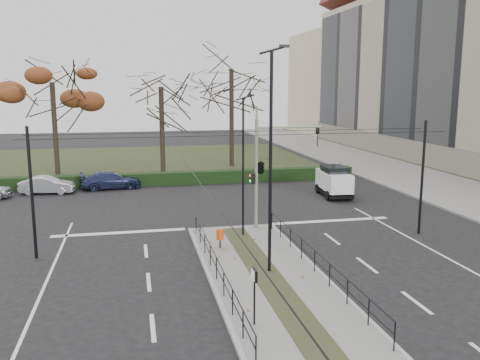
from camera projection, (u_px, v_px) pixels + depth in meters
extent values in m
plane|color=black|center=(252.00, 258.00, 23.12)|extent=(140.00, 140.00, 0.00)
cube|color=slate|center=(266.00, 276.00, 20.70)|extent=(4.40, 15.00, 0.14)
cube|color=slate|center=(384.00, 169.00, 47.95)|extent=(8.00, 90.00, 0.14)
cube|color=black|center=(125.00, 162.00, 52.69)|extent=(38.00, 26.00, 0.10)
cube|color=black|center=(123.00, 180.00, 39.71)|extent=(38.00, 1.00, 1.00)
cube|color=#C9BB91|center=(471.00, 74.00, 50.30)|extent=(12.00, 52.00, 18.00)
cube|color=black|center=(417.00, 64.00, 48.91)|extent=(0.10, 50.96, 14.76)
cylinder|color=black|center=(256.00, 352.00, 13.74)|extent=(0.04, 0.04, 0.90)
cylinder|color=black|center=(196.00, 225.00, 26.45)|extent=(0.04, 0.04, 0.90)
cylinder|color=black|center=(394.00, 337.00, 14.58)|extent=(0.04, 0.04, 0.90)
cylinder|color=black|center=(272.00, 221.00, 27.28)|extent=(0.04, 0.04, 0.90)
cylinder|color=black|center=(216.00, 257.00, 20.01)|extent=(0.04, 13.20, 0.04)
cylinder|color=black|center=(315.00, 251.00, 20.85)|extent=(0.04, 13.20, 0.04)
cylinder|color=black|center=(32.00, 194.00, 22.55)|extent=(0.14, 0.14, 6.00)
cylinder|color=black|center=(422.00, 178.00, 26.46)|extent=(0.14, 0.14, 6.00)
cylinder|color=black|center=(247.00, 135.00, 23.10)|extent=(20.00, 0.02, 0.02)
cylinder|color=black|center=(238.00, 132.00, 25.02)|extent=(20.00, 0.02, 0.02)
cylinder|color=black|center=(176.00, 149.00, 19.53)|extent=(0.02, 34.00, 0.02)
cylinder|color=black|center=(346.00, 145.00, 20.96)|extent=(0.02, 34.00, 0.02)
cylinder|color=gray|center=(256.00, 174.00, 27.16)|extent=(0.18, 0.18, 5.87)
cylinder|color=gray|center=(289.00, 127.00, 27.09)|extent=(3.61, 0.11, 0.11)
imported|color=black|center=(317.00, 137.00, 27.51)|extent=(0.22, 0.25, 1.02)
imported|color=black|center=(261.00, 166.00, 27.13)|extent=(1.16, 2.28, 0.90)
cube|color=black|center=(253.00, 178.00, 27.16)|extent=(0.25, 0.18, 0.56)
sphere|color=#FF0C0C|center=(251.00, 175.00, 27.11)|extent=(0.12, 0.12, 0.12)
sphere|color=#0CE533|center=(251.00, 181.00, 27.16)|extent=(0.12, 0.12, 0.12)
cylinder|color=black|center=(220.00, 243.00, 24.10)|extent=(0.07, 0.07, 0.44)
cylinder|color=#E14B0D|center=(220.00, 234.00, 24.02)|extent=(0.35, 0.35, 0.48)
cylinder|color=black|center=(254.00, 298.00, 16.16)|extent=(0.06, 0.06, 1.77)
cube|color=black|center=(255.00, 275.00, 16.02)|extent=(0.09, 0.49, 0.37)
cube|color=silver|center=(253.00, 275.00, 16.01)|extent=(0.02, 0.42, 0.31)
cylinder|color=black|center=(270.00, 165.00, 20.25)|extent=(0.13, 0.13, 8.91)
cube|color=black|center=(284.00, 46.00, 19.52)|extent=(0.39, 0.16, 0.11)
cylinder|color=black|center=(243.00, 168.00, 25.58)|extent=(0.10, 0.10, 7.00)
cube|color=black|center=(251.00, 95.00, 25.01)|extent=(0.31, 0.12, 0.09)
imported|color=#AAACB2|center=(47.00, 185.00, 37.02)|extent=(3.97, 1.74, 1.27)
imported|color=#21294E|center=(111.00, 180.00, 38.83)|extent=(4.70, 2.31, 1.31)
cube|color=white|center=(334.00, 181.00, 36.01)|extent=(1.93, 3.98, 1.25)
cube|color=black|center=(334.00, 170.00, 35.88)|extent=(1.66, 2.24, 0.58)
cube|color=black|center=(334.00, 192.00, 36.16)|extent=(1.97, 4.06, 0.18)
cylinder|color=black|center=(351.00, 195.00, 35.02)|extent=(0.27, 0.68, 0.66)
cylinder|color=black|center=(328.00, 196.00, 34.81)|extent=(0.27, 0.68, 0.66)
cylinder|color=black|center=(339.00, 188.00, 37.50)|extent=(0.27, 0.68, 0.66)
cylinder|color=black|center=(318.00, 188.00, 37.30)|extent=(0.27, 0.68, 0.66)
cylinder|color=black|center=(55.00, 129.00, 44.22)|extent=(0.44, 0.44, 8.00)
ellipsoid|color=#5F2C15|center=(52.00, 82.00, 43.50)|extent=(8.02, 8.02, 5.03)
cylinder|color=black|center=(232.00, 118.00, 48.82)|extent=(0.44, 0.44, 9.26)
cylinder|color=black|center=(162.00, 130.00, 45.00)|extent=(0.44, 0.44, 7.61)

